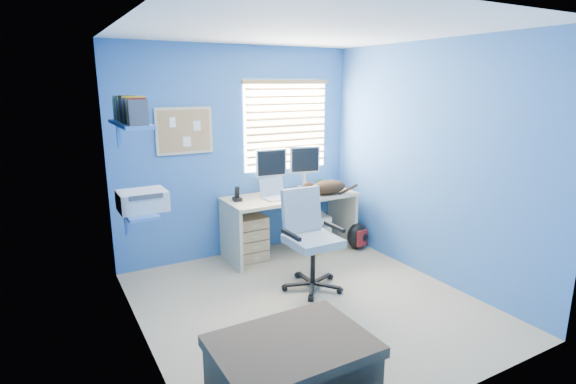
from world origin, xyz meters
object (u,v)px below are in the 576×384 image
tower_pc (317,230)px  laptop (277,189)px  desk (290,224)px  office_chair (310,252)px  cat (328,187)px

tower_pc → laptop: bearing=-166.4°
desk → office_chair: office_chair is taller
desk → laptop: size_ratio=4.92×
cat → office_chair: 1.14m
tower_pc → office_chair: office_chair is taller
laptop → office_chair: size_ratio=0.32×
desk → tower_pc: desk is taller
desk → tower_pc: 0.42m
tower_pc → office_chair: 1.17m
cat → office_chair: size_ratio=0.47×
desk → cat: size_ratio=3.37×
laptop → cat: laptop is taller
desk → cat: (0.43, -0.19, 0.46)m
desk → tower_pc: (0.40, -0.01, -0.14)m
tower_pc → desk: bearing=-173.1°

